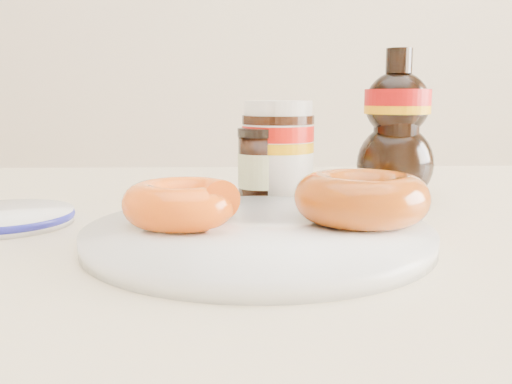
{
  "coord_description": "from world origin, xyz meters",
  "views": [
    {
      "loc": [
        -0.07,
        -0.43,
        0.87
      ],
      "look_at": [
        -0.05,
        0.08,
        0.79
      ],
      "focal_mm": 40.0,
      "sensor_mm": 36.0,
      "label": 1
    }
  ],
  "objects_px": {
    "donut_whole": "(361,198)",
    "blue_rim_saucer": "(4,217)",
    "dark_jar": "(261,167)",
    "dining_table": "(310,308)",
    "syrup_bottle": "(396,126)",
    "donut_bitten": "(183,203)",
    "plate": "(258,234)",
    "nutella_jar": "(278,148)"
  },
  "relations": [
    {
      "from": "plate",
      "to": "syrup_bottle",
      "type": "xyz_separation_m",
      "value": [
        0.17,
        0.2,
        0.08
      ]
    },
    {
      "from": "plate",
      "to": "dark_jar",
      "type": "xyz_separation_m",
      "value": [
        0.01,
        0.18,
        0.03
      ]
    },
    {
      "from": "donut_whole",
      "to": "blue_rim_saucer",
      "type": "bearing_deg",
      "value": 169.7
    },
    {
      "from": "plate",
      "to": "donut_whole",
      "type": "bearing_deg",
      "value": 11.07
    },
    {
      "from": "donut_bitten",
      "to": "dark_jar",
      "type": "relative_size",
      "value": 1.2
    },
    {
      "from": "blue_rim_saucer",
      "to": "dining_table",
      "type": "bearing_deg",
      "value": -2.49
    },
    {
      "from": "donut_bitten",
      "to": "nutella_jar",
      "type": "relative_size",
      "value": 0.88
    },
    {
      "from": "donut_bitten",
      "to": "nutella_jar",
      "type": "xyz_separation_m",
      "value": [
        0.09,
        0.18,
        0.03
      ]
    },
    {
      "from": "dark_jar",
      "to": "blue_rim_saucer",
      "type": "height_order",
      "value": "dark_jar"
    },
    {
      "from": "syrup_bottle",
      "to": "blue_rim_saucer",
      "type": "bearing_deg",
      "value": -163.88
    },
    {
      "from": "plate",
      "to": "donut_whole",
      "type": "distance_m",
      "value": 0.1
    },
    {
      "from": "donut_bitten",
      "to": "syrup_bottle",
      "type": "xyz_separation_m",
      "value": [
        0.23,
        0.18,
        0.06
      ]
    },
    {
      "from": "dark_jar",
      "to": "dining_table",
      "type": "bearing_deg",
      "value": -68.9
    },
    {
      "from": "dining_table",
      "to": "plate",
      "type": "distance_m",
      "value": 0.12
    },
    {
      "from": "nutella_jar",
      "to": "syrup_bottle",
      "type": "bearing_deg",
      "value": 3.03
    },
    {
      "from": "dark_jar",
      "to": "syrup_bottle",
      "type": "bearing_deg",
      "value": 7.39
    },
    {
      "from": "donut_bitten",
      "to": "syrup_bottle",
      "type": "bearing_deg",
      "value": 15.34
    },
    {
      "from": "nutella_jar",
      "to": "blue_rim_saucer",
      "type": "distance_m",
      "value": 0.3
    },
    {
      "from": "dining_table",
      "to": "blue_rim_saucer",
      "type": "xyz_separation_m",
      "value": [
        -0.29,
        0.01,
        0.09
      ]
    },
    {
      "from": "donut_bitten",
      "to": "donut_whole",
      "type": "bearing_deg",
      "value": -20.99
    },
    {
      "from": "dark_jar",
      "to": "blue_rim_saucer",
      "type": "relative_size",
      "value": 0.66
    },
    {
      "from": "plate",
      "to": "nutella_jar",
      "type": "xyz_separation_m",
      "value": [
        0.03,
        0.19,
        0.06
      ]
    },
    {
      "from": "donut_whole",
      "to": "blue_rim_saucer",
      "type": "relative_size",
      "value": 0.89
    },
    {
      "from": "dining_table",
      "to": "plate",
      "type": "relative_size",
      "value": 4.83
    },
    {
      "from": "nutella_jar",
      "to": "dark_jar",
      "type": "height_order",
      "value": "nutella_jar"
    },
    {
      "from": "plate",
      "to": "donut_bitten",
      "type": "xyz_separation_m",
      "value": [
        -0.06,
        0.01,
        0.02
      ]
    },
    {
      "from": "donut_whole",
      "to": "blue_rim_saucer",
      "type": "height_order",
      "value": "donut_whole"
    },
    {
      "from": "nutella_jar",
      "to": "dark_jar",
      "type": "relative_size",
      "value": 1.35
    },
    {
      "from": "nutella_jar",
      "to": "dining_table",
      "type": "bearing_deg",
      "value": -79.38
    },
    {
      "from": "plate",
      "to": "syrup_bottle",
      "type": "distance_m",
      "value": 0.27
    },
    {
      "from": "donut_bitten",
      "to": "blue_rim_saucer",
      "type": "distance_m",
      "value": 0.19
    },
    {
      "from": "donut_bitten",
      "to": "dark_jar",
      "type": "distance_m",
      "value": 0.18
    },
    {
      "from": "dark_jar",
      "to": "plate",
      "type": "bearing_deg",
      "value": -93.41
    },
    {
      "from": "plate",
      "to": "dining_table",
      "type": "bearing_deg",
      "value": 50.72
    },
    {
      "from": "donut_bitten",
      "to": "blue_rim_saucer",
      "type": "xyz_separation_m",
      "value": [
        -0.18,
        0.07,
        -0.03
      ]
    },
    {
      "from": "plate",
      "to": "dark_jar",
      "type": "relative_size",
      "value": 3.36
    },
    {
      "from": "donut_bitten",
      "to": "donut_whole",
      "type": "distance_m",
      "value": 0.15
    },
    {
      "from": "plate",
      "to": "blue_rim_saucer",
      "type": "distance_m",
      "value": 0.25
    },
    {
      "from": "donut_bitten",
      "to": "dark_jar",
      "type": "xyz_separation_m",
      "value": [
        0.07,
        0.16,
        0.01
      ]
    },
    {
      "from": "plate",
      "to": "dark_jar",
      "type": "height_order",
      "value": "dark_jar"
    },
    {
      "from": "blue_rim_saucer",
      "to": "dark_jar",
      "type": "bearing_deg",
      "value": 21.26
    },
    {
      "from": "dining_table",
      "to": "dark_jar",
      "type": "xyz_separation_m",
      "value": [
        -0.04,
        0.11,
        0.13
      ]
    }
  ]
}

